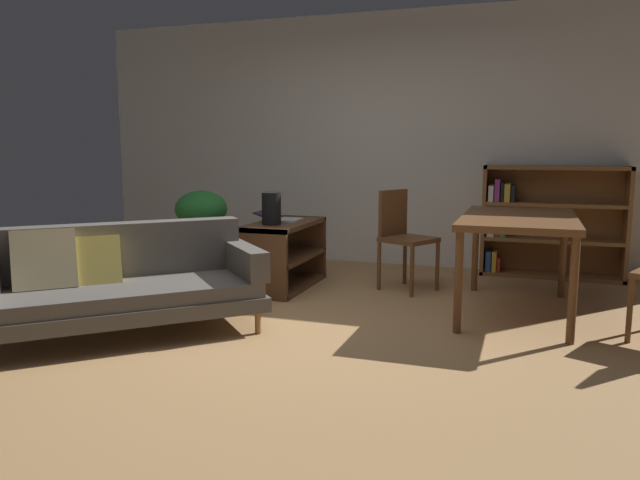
# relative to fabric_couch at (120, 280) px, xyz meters

# --- Properties ---
(ground_plane) EXTENTS (8.16, 8.16, 0.00)m
(ground_plane) POSITION_rel_fabric_couch_xyz_m (1.12, 0.43, -0.37)
(ground_plane) COLOR tan
(back_wall_panel) EXTENTS (6.80, 0.10, 2.70)m
(back_wall_panel) POSITION_rel_fabric_couch_xyz_m (1.12, 3.13, 0.98)
(back_wall_panel) COLOR silver
(back_wall_panel) RESTS_ON ground_plane
(fabric_couch) EXTENTS (1.86, 1.82, 0.74)m
(fabric_couch) POSITION_rel_fabric_couch_xyz_m (0.00, 0.00, 0.00)
(fabric_couch) COLOR olive
(fabric_couch) RESTS_ON ground_plane
(media_console) EXTENTS (0.47, 1.04, 0.61)m
(media_console) POSITION_rel_fabric_couch_xyz_m (0.54, 1.65, -0.07)
(media_console) COLOR #56351E
(media_console) RESTS_ON ground_plane
(open_laptop) EXTENTS (0.41, 0.29, 0.08)m
(open_laptop) POSITION_rel_fabric_couch_xyz_m (0.47, 1.74, 0.26)
(open_laptop) COLOR silver
(open_laptop) RESTS_ON media_console
(desk_speaker) EXTENTS (0.17, 0.17, 0.28)m
(desk_speaker) POSITION_rel_fabric_couch_xyz_m (0.52, 1.43, 0.38)
(desk_speaker) COLOR black
(desk_speaker) RESTS_ON media_console
(potted_floor_plant) EXTENTS (0.50, 0.58, 0.86)m
(potted_floor_plant) POSITION_rel_fabric_couch_xyz_m (-0.37, 1.76, 0.22)
(potted_floor_plant) COLOR #333338
(potted_floor_plant) RESTS_ON ground_plane
(dining_table) EXTENTS (0.83, 1.44, 0.76)m
(dining_table) POSITION_rel_fabric_couch_xyz_m (2.57, 1.41, 0.32)
(dining_table) COLOR brown
(dining_table) RESTS_ON ground_plane
(dining_chair_far) EXTENTS (0.55, 0.55, 0.90)m
(dining_chair_far) POSITION_rel_fabric_couch_xyz_m (1.58, 1.93, 0.14)
(dining_chair_far) COLOR brown
(dining_chair_far) RESTS_ON ground_plane
(bookshelf) EXTENTS (1.35, 0.32, 1.10)m
(bookshelf) POSITION_rel_fabric_couch_xyz_m (2.80, 2.96, 0.18)
(bookshelf) COLOR brown
(bookshelf) RESTS_ON ground_plane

